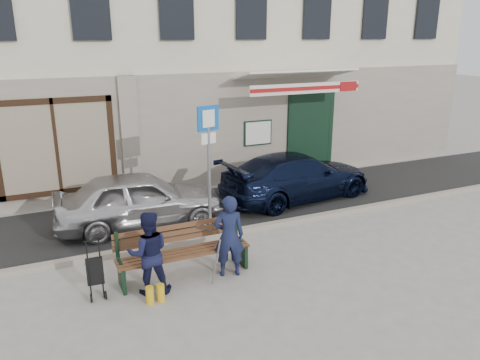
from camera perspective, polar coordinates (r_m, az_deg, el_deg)
ground at (r=9.05m, az=2.77°, el=-10.24°), size 80.00×80.00×0.00m
asphalt_lane at (r=11.65m, az=-4.17°, el=-3.77°), size 60.00×3.20×0.01m
curb at (r=10.25m, az=-1.05°, el=-6.42°), size 60.00×0.18×0.12m
building at (r=16.03m, az=-11.64°, el=19.79°), size 20.00×8.27×10.00m
car_silver at (r=10.76m, az=-12.08°, el=-2.33°), size 3.83×1.71×1.28m
car_navy at (r=12.42m, az=6.96°, el=0.47°), size 4.42×2.23×1.23m
parking_sign at (r=9.78m, az=-3.84°, el=3.74°), size 0.51×0.16×2.81m
bench at (r=8.52m, az=-7.17°, el=-8.77°), size 2.40×1.17×0.98m
man at (r=8.37m, az=-1.36°, el=-6.84°), size 0.63×0.50×1.52m
woman at (r=7.98m, az=-11.08°, el=-8.73°), size 0.79×0.66×1.45m
stroller at (r=8.24m, az=-17.25°, el=-10.71°), size 0.29×0.40×0.95m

